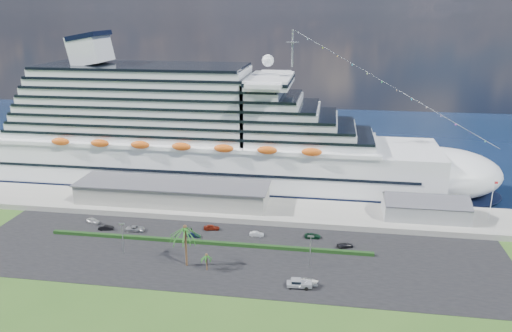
% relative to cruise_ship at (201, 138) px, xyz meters
% --- Properties ---
extents(ground, '(420.00, 420.00, 0.00)m').
position_rel_cruise_ship_xyz_m(ground, '(21.53, -64.00, -16.69)').
color(ground, '#2E551C').
rests_on(ground, ground).
extents(asphalt_lot, '(140.00, 38.00, 0.12)m').
position_rel_cruise_ship_xyz_m(asphalt_lot, '(21.53, -53.00, -16.63)').
color(asphalt_lot, black).
rests_on(asphalt_lot, ground).
extents(wharf, '(240.00, 20.00, 1.80)m').
position_rel_cruise_ship_xyz_m(wharf, '(21.53, -24.00, -15.79)').
color(wharf, gray).
rests_on(wharf, ground).
extents(water, '(420.00, 160.00, 0.02)m').
position_rel_cruise_ship_xyz_m(water, '(21.53, 66.00, -16.68)').
color(water, black).
rests_on(water, ground).
extents(cruise_ship, '(191.00, 38.00, 54.00)m').
position_rel_cruise_ship_xyz_m(cruise_ship, '(0.00, 0.00, 0.00)').
color(cruise_ship, silver).
rests_on(cruise_ship, ground).
extents(terminal_building, '(61.00, 15.00, 6.30)m').
position_rel_cruise_ship_xyz_m(terminal_building, '(-3.47, -24.00, -11.68)').
color(terminal_building, gray).
rests_on(terminal_building, wharf).
extents(port_shed, '(24.00, 12.31, 7.37)m').
position_rel_cruise_ship_xyz_m(port_shed, '(73.53, -24.00, -12.30)').
color(port_shed, gray).
rests_on(port_shed, wharf).
extents(flagpole, '(1.08, 0.16, 12.00)m').
position_rel_cruise_ship_xyz_m(flagpole, '(91.57, -24.00, -8.43)').
color(flagpole, silver).
rests_on(flagpole, wharf).
extents(hedge, '(88.00, 1.10, 0.90)m').
position_rel_cruise_ship_xyz_m(hedge, '(13.53, -48.00, -16.12)').
color(hedge, black).
rests_on(hedge, asphalt_lot).
extents(lamp_post_left, '(1.60, 0.35, 8.27)m').
position_rel_cruise_ship_xyz_m(lamp_post_left, '(-6.47, -56.00, -11.35)').
color(lamp_post_left, gray).
rests_on(lamp_post_left, asphalt_lot).
extents(lamp_post_right, '(1.60, 0.35, 8.27)m').
position_rel_cruise_ship_xyz_m(lamp_post_right, '(41.53, -56.00, -11.35)').
color(lamp_post_right, gray).
rests_on(lamp_post_right, asphalt_lot).
extents(palm_tall, '(8.82, 8.82, 11.13)m').
position_rel_cruise_ship_xyz_m(palm_tall, '(11.53, -60.00, -7.49)').
color(palm_tall, '#47301E').
rests_on(palm_tall, ground).
extents(palm_short, '(3.53, 3.53, 4.56)m').
position_rel_cruise_ship_xyz_m(palm_short, '(17.03, -61.50, -13.03)').
color(palm_short, '#47301E').
rests_on(palm_short, ground).
extents(parked_car_0, '(4.72, 3.13, 1.49)m').
position_rel_cruise_ship_xyz_m(parked_car_0, '(-22.79, -39.82, -15.83)').
color(parked_car_0, '#B2B2B4').
rests_on(parked_car_0, asphalt_lot).
extents(parked_car_1, '(4.46, 2.38, 1.40)m').
position_rel_cruise_ship_xyz_m(parked_car_1, '(-17.05, -43.61, -15.88)').
color(parked_car_1, black).
rests_on(parked_car_1, asphalt_lot).
extents(parked_car_2, '(5.44, 2.62, 1.50)m').
position_rel_cruise_ship_xyz_m(parked_car_2, '(-8.38, -43.18, -15.83)').
color(parked_car_2, gray).
rests_on(parked_car_2, asphalt_lot).
extents(parked_car_3, '(4.26, 1.89, 1.22)m').
position_rel_cruise_ship_xyz_m(parked_car_3, '(8.85, -44.25, -15.97)').
color(parked_car_3, '#142048').
rests_on(parked_car_3, asphalt_lot).
extents(parked_car_4, '(4.69, 2.56, 1.51)m').
position_rel_cruise_ship_xyz_m(parked_car_4, '(12.73, -39.04, -15.82)').
color(parked_car_4, maroon).
rests_on(parked_car_4, asphalt_lot).
extents(parked_car_5, '(3.94, 1.41, 1.29)m').
position_rel_cruise_ship_xyz_m(parked_car_5, '(26.08, -41.22, -15.93)').
color(parked_car_5, silver).
rests_on(parked_car_5, asphalt_lot).
extents(parked_car_6, '(4.59, 2.31, 1.25)m').
position_rel_cruise_ship_xyz_m(parked_car_6, '(41.46, -39.93, -15.95)').
color(parked_car_6, black).
rests_on(parked_car_6, asphalt_lot).
extents(parked_car_7, '(4.73, 3.19, 1.27)m').
position_rel_cruise_ship_xyz_m(parked_car_7, '(50.22, -44.37, -15.94)').
color(parked_car_7, black).
rests_on(parked_car_7, asphalt_lot).
extents(pickup_truck, '(5.88, 2.57, 2.02)m').
position_rel_cruise_ship_xyz_m(pickup_truck, '(39.55, -66.08, -15.47)').
color(pickup_truck, black).
rests_on(pickup_truck, asphalt_lot).
extents(boat_trailer, '(6.43, 4.67, 1.79)m').
position_rel_cruise_ship_xyz_m(boat_trailer, '(41.23, -65.30, -15.39)').
color(boat_trailer, gray).
rests_on(boat_trailer, asphalt_lot).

